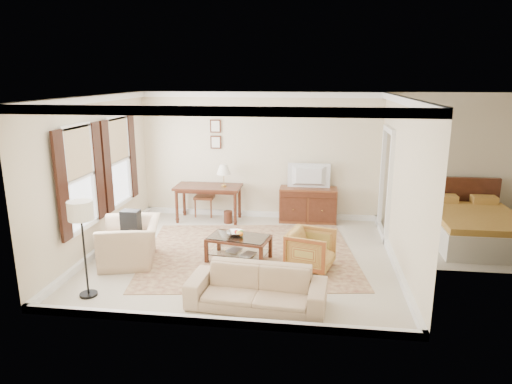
% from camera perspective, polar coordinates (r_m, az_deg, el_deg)
% --- Properties ---
extents(room_shell, '(5.51, 5.01, 2.91)m').
position_cam_1_polar(room_shell, '(7.94, -1.73, 8.79)').
color(room_shell, beige).
rests_on(room_shell, ground).
extents(annex_bedroom, '(3.00, 2.70, 2.90)m').
position_cam_1_polar(annex_bedroom, '(9.95, 26.08, -4.11)').
color(annex_bedroom, beige).
rests_on(annex_bedroom, ground).
extents(window_front, '(0.12, 1.56, 1.80)m').
position_cam_1_polar(window_front, '(8.31, -21.22, 1.62)').
color(window_front, '#CCB284').
rests_on(window_front, room_shell).
extents(window_rear, '(0.12, 1.56, 1.80)m').
position_cam_1_polar(window_rear, '(9.71, -16.79, 3.70)').
color(window_rear, '#CCB284').
rests_on(window_rear, room_shell).
extents(doorway, '(0.10, 1.12, 2.25)m').
position_cam_1_polar(doorway, '(9.66, 15.88, 0.84)').
color(doorway, white).
rests_on(doorway, room_shell).
extents(rug, '(4.28, 3.81, 0.01)m').
position_cam_1_polar(rug, '(8.63, -0.83, -7.66)').
color(rug, '#591E1D').
rests_on(rug, room_shell).
extents(writing_desk, '(1.49, 0.75, 0.82)m').
position_cam_1_polar(writing_desk, '(10.43, -5.98, 0.20)').
color(writing_desk, '#4D2316').
rests_on(writing_desk, room_shell).
extents(desk_chair, '(0.49, 0.49, 1.05)m').
position_cam_1_polar(desk_chair, '(10.84, -6.43, -0.26)').
color(desk_chair, brown).
rests_on(desk_chair, room_shell).
extents(desk_lamp, '(0.32, 0.32, 0.50)m').
position_cam_1_polar(desk_lamp, '(10.27, -4.05, 2.08)').
color(desk_lamp, silver).
rests_on(desk_lamp, writing_desk).
extents(framed_prints, '(0.25, 0.04, 0.68)m').
position_cam_1_polar(framed_prints, '(10.60, -5.07, 7.24)').
color(framed_prints, '#4D2316').
rests_on(framed_prints, room_shell).
extents(sideboard, '(1.28, 0.49, 0.79)m').
position_cam_1_polar(sideboard, '(10.42, 6.51, -1.60)').
color(sideboard, brown).
rests_on(sideboard, room_shell).
extents(tv, '(0.90, 0.52, 0.12)m').
position_cam_1_polar(tv, '(10.21, 6.64, 2.95)').
color(tv, black).
rests_on(tv, sideboard).
extents(coffee_table, '(1.18, 0.82, 0.46)m').
position_cam_1_polar(coffee_table, '(8.22, -2.17, -6.27)').
color(coffee_table, '#4D2316').
rests_on(coffee_table, room_shell).
extents(fruit_bowl, '(0.42, 0.42, 0.10)m').
position_cam_1_polar(fruit_bowl, '(8.22, -2.65, -5.07)').
color(fruit_bowl, silver).
rests_on(fruit_bowl, coffee_table).
extents(book_a, '(0.27, 0.14, 0.38)m').
position_cam_1_polar(book_a, '(8.38, -3.39, -7.10)').
color(book_a, brown).
rests_on(book_a, coffee_table).
extents(book_b, '(0.27, 0.13, 0.38)m').
position_cam_1_polar(book_b, '(8.18, -1.61, -7.66)').
color(book_b, brown).
rests_on(book_b, coffee_table).
extents(striped_armchair, '(0.86, 0.89, 0.75)m').
position_cam_1_polar(striped_armchair, '(7.92, 6.85, -6.98)').
color(striped_armchair, brown).
rests_on(striped_armchair, room_shell).
extents(club_armchair, '(1.02, 1.31, 1.01)m').
position_cam_1_polar(club_armchair, '(8.40, -15.45, -5.20)').
color(club_armchair, tan).
rests_on(club_armchair, room_shell).
extents(backpack, '(0.36, 0.39, 0.40)m').
position_cam_1_polar(backpack, '(8.41, -15.39, -3.38)').
color(backpack, black).
rests_on(backpack, club_armchair).
extents(sofa, '(2.01, 0.74, 0.77)m').
position_cam_1_polar(sofa, '(6.63, 0.08, -11.16)').
color(sofa, tan).
rests_on(sofa, room_shell).
extents(floor_lamp, '(0.37, 0.37, 1.49)m').
position_cam_1_polar(floor_lamp, '(7.10, -21.03, -3.01)').
color(floor_lamp, black).
rests_on(floor_lamp, room_shell).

